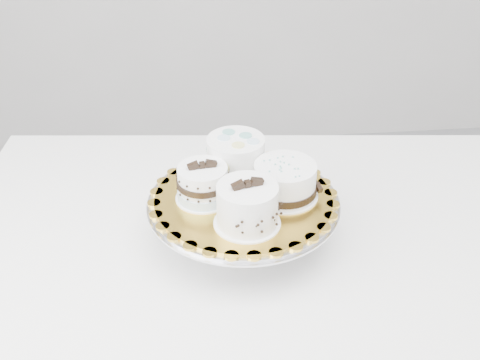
{
  "coord_description": "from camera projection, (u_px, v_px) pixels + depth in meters",
  "views": [
    {
      "loc": [
        -0.24,
        -0.89,
        1.49
      ],
      "look_at": [
        -0.15,
        0.01,
        0.9
      ],
      "focal_mm": 45.0,
      "sensor_mm": 36.0,
      "label": 1
    }
  ],
  "objects": [
    {
      "name": "cake_swirl",
      "position": [
        247.0,
        206.0,
        1.03
      ],
      "size": [
        0.13,
        0.13,
        0.09
      ],
      "rotation": [
        0.0,
        0.0,
        0.26
      ],
      "color": "white",
      "rests_on": "cake_board"
    },
    {
      "name": "cake_banded",
      "position": [
        203.0,
        184.0,
        1.1
      ],
      "size": [
        0.1,
        0.1,
        0.08
      ],
      "rotation": [
        0.0,
        0.0,
        0.14
      ],
      "color": "white",
      "rests_on": "cake_board"
    },
    {
      "name": "cake_board",
      "position": [
        243.0,
        198.0,
        1.12
      ],
      "size": [
        0.36,
        0.36,
        0.0
      ],
      "primitive_type": "cylinder",
      "rotation": [
        0.0,
        0.0,
        -0.1
      ],
      "color": "gold",
      "rests_on": "cake_stand"
    },
    {
      "name": "cake_stand",
      "position": [
        243.0,
        212.0,
        1.14
      ],
      "size": [
        0.36,
        0.36,
        0.1
      ],
      "color": "gray",
      "rests_on": "table"
    },
    {
      "name": "cake_ribbon",
      "position": [
        285.0,
        182.0,
        1.11
      ],
      "size": [
        0.14,
        0.14,
        0.07
      ],
      "rotation": [
        0.0,
        0.0,
        0.28
      ],
      "color": "white",
      "rests_on": "cake_board"
    },
    {
      "name": "cake_dots",
      "position": [
        236.0,
        157.0,
        1.16
      ],
      "size": [
        0.14,
        0.14,
        0.08
      ],
      "rotation": [
        0.0,
        0.0,
        0.36
      ],
      "color": "white",
      "rests_on": "cake_board"
    },
    {
      "name": "table",
      "position": [
        263.0,
        267.0,
        1.22
      ],
      "size": [
        1.34,
        0.96,
        0.75
      ],
      "rotation": [
        0.0,
        0.0,
        -0.1
      ],
      "color": "white",
      "rests_on": "floor"
    }
  ]
}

